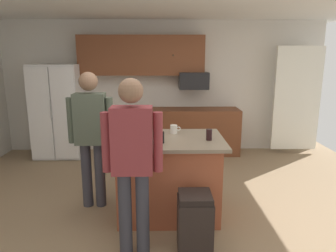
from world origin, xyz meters
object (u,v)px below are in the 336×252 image
(mug_ceramic_white, at_px, (146,141))
(glass_dark_ale, at_px, (209,135))
(tumbler_amber, at_px, (137,126))
(trash_bin, at_px, (195,222))
(refrigerator, at_px, (58,111))
(kitchen_island, at_px, (168,176))
(glass_pilsner, at_px, (161,137))
(person_guest_left, at_px, (132,156))
(person_elder_center, at_px, (91,131))
(glass_short_whisky, at_px, (147,131))
(microwave_over_range, at_px, (194,81))
(mug_blue_stoneware, at_px, (174,129))

(mug_ceramic_white, height_order, glass_dark_ale, glass_dark_ale)
(tumbler_amber, distance_m, trash_bin, 1.46)
(refrigerator, xyz_separation_m, tumbler_amber, (1.67, -2.05, 0.17))
(kitchen_island, distance_m, glass_pilsner, 0.58)
(person_guest_left, bearing_deg, refrigerator, 53.14)
(person_elder_center, height_order, person_guest_left, person_elder_center)
(kitchen_island, bearing_deg, glass_dark_ale, -10.67)
(kitchen_island, distance_m, tumbler_amber, 0.76)
(glass_short_whisky, xyz_separation_m, trash_bin, (0.49, -0.77, -0.75))
(microwave_over_range, distance_m, trash_bin, 3.46)
(person_guest_left, distance_m, mug_blue_stoneware, 1.11)
(microwave_over_range, xyz_separation_m, glass_short_whisky, (-0.79, -2.48, -0.40))
(mug_ceramic_white, xyz_separation_m, trash_bin, (0.49, -0.46, -0.72))
(mug_ceramic_white, xyz_separation_m, mug_blue_stoneware, (0.32, 0.54, -0.00))
(microwave_over_range, xyz_separation_m, glass_pilsner, (-0.62, -2.69, -0.42))
(person_elder_center, bearing_deg, microwave_over_range, 69.95)
(person_elder_center, bearing_deg, glass_short_whisky, -3.56)
(kitchen_island, xyz_separation_m, mug_ceramic_white, (-0.25, -0.30, 0.53))
(refrigerator, distance_m, glass_dark_ale, 3.53)
(kitchen_island, relative_size, person_guest_left, 0.76)
(mug_blue_stoneware, bearing_deg, refrigerator, 135.13)
(person_guest_left, distance_m, glass_pilsner, 0.64)
(tumbler_amber, bearing_deg, glass_pilsner, -59.09)
(kitchen_island, bearing_deg, trash_bin, -72.04)
(tumbler_amber, relative_size, mug_blue_stoneware, 1.28)
(refrigerator, relative_size, person_guest_left, 1.02)
(glass_dark_ale, xyz_separation_m, glass_short_whisky, (-0.72, 0.10, 0.02))
(person_elder_center, relative_size, mug_blue_stoneware, 13.12)
(tumbler_amber, height_order, glass_dark_ale, tumbler_amber)
(mug_ceramic_white, relative_size, glass_pilsner, 0.96)
(person_elder_center, relative_size, glass_dark_ale, 13.38)
(kitchen_island, height_order, person_elder_center, person_elder_center)
(person_elder_center, height_order, glass_pilsner, person_elder_center)
(person_guest_left, height_order, glass_short_whisky, person_guest_left)
(microwave_over_range, distance_m, glass_pilsner, 2.79)
(mug_blue_stoneware, bearing_deg, microwave_over_range, 78.35)
(glass_dark_ale, xyz_separation_m, mug_blue_stoneware, (-0.39, 0.33, -0.01))
(mug_blue_stoneware, height_order, trash_bin, mug_blue_stoneware)
(person_guest_left, xyz_separation_m, trash_bin, (0.60, 0.02, -0.70))
(glass_short_whisky, bearing_deg, refrigerator, 127.56)
(mug_ceramic_white, xyz_separation_m, glass_pilsner, (0.16, 0.10, 0.01))
(glass_pilsner, height_order, trash_bin, glass_pilsner)
(tumbler_amber, xyz_separation_m, glass_short_whisky, (0.15, -0.31, -0.00))
(glass_short_whisky, bearing_deg, mug_ceramic_white, -89.38)
(tumbler_amber, bearing_deg, person_elder_center, -171.11)
(mug_blue_stoneware, xyz_separation_m, trash_bin, (0.17, -1.00, -0.72))
(glass_pilsner, bearing_deg, glass_dark_ale, 11.35)
(kitchen_island, xyz_separation_m, tumbler_amber, (-0.40, 0.32, 0.56))
(kitchen_island, distance_m, person_guest_left, 1.00)
(mug_ceramic_white, bearing_deg, glass_dark_ale, 16.52)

